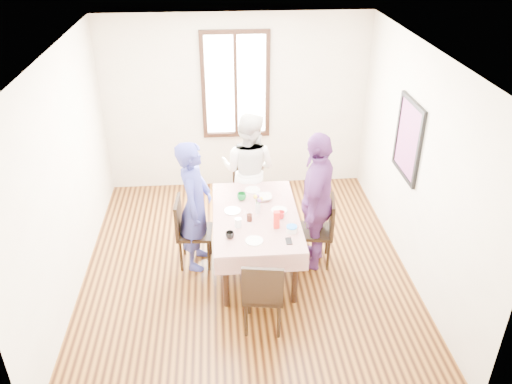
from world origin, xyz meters
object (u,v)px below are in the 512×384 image
dining_table (256,241)px  person_right (315,201)px  chair_far (250,194)px  person_left (195,206)px  chair_right (315,231)px  chair_near (264,292)px  chair_left (195,232)px  person_far (250,171)px

dining_table → person_right: 0.89m
chair_far → person_left: (-0.72, -0.90, 0.38)m
chair_right → chair_near: bearing=154.5°
chair_left → chair_near: bearing=35.5°
chair_right → chair_near: (-0.74, -1.09, 0.00)m
dining_table → person_far: person_far is taller
person_left → chair_near: bearing=-138.2°
person_far → person_right: person_right is taller
chair_right → person_far: person_far is taller
dining_table → chair_far: (-0.00, 1.05, 0.08)m
dining_table → chair_right: 0.75m
chair_left → chair_far: (0.74, 0.90, 0.00)m
chair_far → person_far: 0.37m
person_far → chair_far: bearing=-65.2°
person_far → dining_table: bearing=114.8°
chair_left → person_far: size_ratio=0.55×
person_right → chair_far: bearing=-123.4°
chair_near → person_far: (0.00, 2.07, 0.37)m
chair_near → chair_left: bearing=130.7°
chair_left → person_left: 0.38m
person_left → chair_left: bearing=100.5°
chair_right → chair_far: (-0.74, 1.00, 0.00)m
person_left → person_far: 1.14m
dining_table → chair_right: (0.74, 0.05, 0.08)m
dining_table → person_left: bearing=168.9°
chair_left → chair_near: size_ratio=1.00×
chair_left → dining_table: bearing=82.6°
chair_left → chair_right: size_ratio=1.00×
dining_table → chair_right: bearing=3.7°
chair_far → person_right: 1.31m
person_left → person_far: person_left is taller
chair_left → person_right: (1.47, -0.10, 0.43)m
chair_left → chair_near: (0.74, -1.19, 0.00)m
person_left → person_right: person_right is taller
chair_right → person_left: bearing=95.0°
chair_near → person_left: bearing=130.0°
chair_right → dining_table: bearing=102.4°
dining_table → person_left: 0.87m
chair_left → person_left: person_left is taller
chair_far → person_right: bearing=120.8°
dining_table → person_right: (0.72, 0.05, 0.51)m
chair_far → person_right: size_ratio=0.51×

